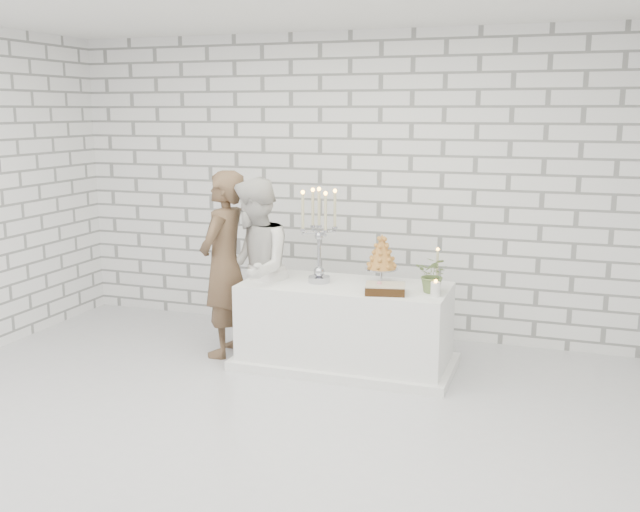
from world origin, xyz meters
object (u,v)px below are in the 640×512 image
Objects in this scene: candelabra at (319,235)px; croquembouche at (382,259)px; bride at (254,270)px; cake_table at (345,325)px; groom at (224,264)px.

candelabra is 1.90× the size of croquembouche.
bride is at bearing -173.80° from candelabra.
cake_table is 0.68m from croquembouche.
groom is 1.03× the size of bride.
candelabra is (0.59, 0.06, 0.34)m from bride.
cake_table is at bearing 2.07° from candelabra.
groom reaches higher than bride.
cake_table is 1.08× the size of bride.
croquembouche is (1.12, 0.20, 0.14)m from bride.
groom is (-1.15, -0.03, 0.48)m from cake_table.
groom is at bearing -119.68° from bride.
candelabra is at bearing -177.93° from cake_table.
bride is 1.15m from croquembouche.
cake_table is at bearing 72.18° from bride.
groom is at bearing -178.27° from cake_table.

